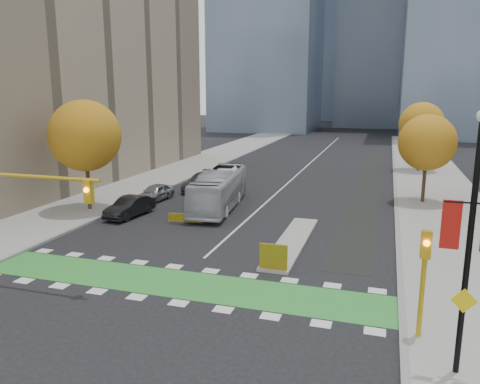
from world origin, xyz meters
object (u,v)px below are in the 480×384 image
Objects in this scene: banner_lamppost at (470,236)px; parked_car_b at (130,207)px; tree_west at (85,136)px; parked_car_c at (202,182)px; traffic_signal_east at (424,268)px; bus at (219,189)px; tree_east_near at (427,143)px; hazard_board at (273,257)px; parked_car_a at (155,193)px; tree_east_far at (422,124)px.

parked_car_b is (-19.73, 13.90, -3.89)m from banner_lamppost.
tree_west is 1.53× the size of parked_car_c.
bus is (-13.50, 16.22, -1.28)m from traffic_signal_east.
tree_west is 6.21m from parked_car_b.
tree_east_near is at bearing 15.64° from bus.
hazard_board is at bearing -56.87° from parked_car_c.
traffic_signal_east is 21.14m from bus.
parked_car_a is (-12.83, 12.20, -0.12)m from hazard_board.
hazard_board is 17.71m from parked_car_a.
traffic_signal_east is 27.94m from parked_car_c.
banner_lamppost is at bearing -41.79° from hazard_board.
tree_west is 1.16× the size of tree_east_near.
banner_lamppost is at bearing -91.41° from tree_east_far.
parked_car_b is (0.60, -5.00, 0.03)m from parked_car_a.
tree_west is 7.33m from parked_car_a.
traffic_signal_east is at bearing -92.97° from tree_east_far.
banner_lamppost is 24.45m from parked_car_b.
tree_east_far is 1.90× the size of parked_car_a.
tree_west reaches higher than parked_car_a.
bus reaches higher than parked_car_b.
tree_east_near reaches higher than parked_car_c.
traffic_signal_east is at bearing -29.07° from tree_west.
bus is at bearing 121.30° from hazard_board.
parked_car_b is at bearing -9.07° from tree_west.
tree_west is 27.63m from banner_lamppost.
tree_east_far is 1.87× the size of traffic_signal_east.
bus is 6.84m from parked_car_c.
hazard_board is 19.93m from tree_east_near.
parked_car_a is at bearing 166.17° from bus.
banner_lamppost reaches higher than parked_car_a.
hazard_board is at bearing 138.21° from banner_lamppost.
banner_lamppost is at bearing -63.39° from traffic_signal_east.
parked_car_a is 5.42m from parked_car_c.
tree_east_far is 27.41m from bus.
parked_car_b is at bearing 144.83° from banner_lamppost.
parked_car_c is (5.26, 9.40, -4.83)m from tree_west.
traffic_signal_east is 0.94× the size of parked_car_b.
hazard_board is at bearing -23.97° from parked_car_b.
tree_west is at bearing 177.43° from parked_car_b.
tree_west is (-16.00, 7.80, 4.82)m from hazard_board.
parked_car_a is at bearing 136.45° from hazard_board.
tree_east_far is at bearing 88.59° from banner_lamppost.
parked_car_c is at bearing 116.22° from bus.
hazard_board is 10.76m from banner_lamppost.
hazard_board is 0.18× the size of tree_east_far.
hazard_board is 14.19m from parked_car_b.
tree_west reaches higher than parked_car_c.
tree_east_near is 1.31× the size of parked_car_c.
tree_east_near reaches higher than parked_car_b.
traffic_signal_east reaches higher than parked_car_a.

